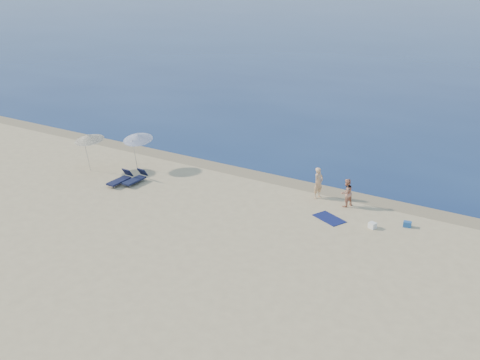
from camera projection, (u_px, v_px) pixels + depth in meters
name	position (u px, v px, depth m)	size (l,w,h in m)	color
wet_sand_strip	(298.00, 184.00, 36.00)	(240.00, 1.60, 0.00)	#847254
person_left	(318.00, 183.00, 33.75)	(0.66, 0.43, 1.80)	tan
person_right	(346.00, 193.00, 32.70)	(0.77, 0.60, 1.59)	tan
beach_towel	(329.00, 218.00, 31.51)	(1.70, 0.94, 0.03)	#0D1344
white_bag	(372.00, 225.00, 30.44)	(0.35, 0.30, 0.30)	white
blue_cooler	(407.00, 224.00, 30.58)	(0.40, 0.29, 0.29)	#1A4C92
umbrella_near	(138.00, 137.00, 37.61)	(2.12, 2.14, 2.46)	silver
umbrella_far	(89.00, 137.00, 37.33)	(2.23, 2.26, 2.50)	silver
lounger_left	(120.00, 179.00, 35.88)	(0.61, 1.78, 0.78)	#131735
lounger_right	(136.00, 179.00, 35.98)	(0.62, 1.76, 0.77)	#121733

